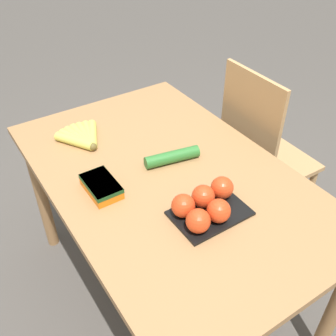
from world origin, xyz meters
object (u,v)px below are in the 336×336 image
Objects in this scene: carrot_bag at (101,186)px; tomato_pack at (206,205)px; cucumber_near at (172,157)px; chair at (260,156)px; banana_bunch at (83,137)px.

tomato_pack is at bearing 38.60° from carrot_bag.
carrot_bag is at bearing -88.75° from cucumber_near.
carrot_bag is at bearing 95.03° from chair.
carrot_bag is 0.73× the size of cucumber_near.
tomato_pack is 1.56× the size of carrot_bag.
chair is 0.96m from carrot_bag.
carrot_bag is (0.06, -0.92, 0.28)m from chair.
banana_bunch is 0.78× the size of tomato_pack.
carrot_bag is (0.35, -0.08, 0.01)m from banana_bunch.
tomato_pack is (0.66, 0.17, 0.02)m from banana_bunch.
banana_bunch is (-0.28, -0.84, 0.27)m from chair.
cucumber_near reaches higher than carrot_bag.
carrot_bag is at bearing -12.61° from banana_bunch.
chair is 0.66m from cucumber_near.
tomato_pack reaches higher than carrot_bag.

